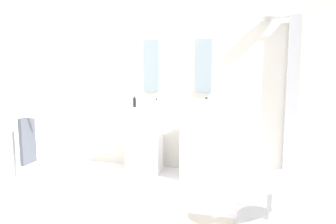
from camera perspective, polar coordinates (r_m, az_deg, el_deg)
ground_plane at (r=3.32m, az=-5.23°, el=-18.07°), size 4.80×3.60×0.04m
rear_partition at (r=4.57m, az=1.77°, el=6.28°), size 4.80×0.10×2.60m
pedestal_sink_left at (r=4.39m, az=-4.13°, el=-4.62°), size 0.48×0.48×0.99m
pedestal_sink_right at (r=4.21m, az=5.32°, el=-5.18°), size 0.48×0.48×0.99m
vanity_mirror_left at (r=4.59m, az=-2.89°, el=8.05°), size 0.22×0.03×0.71m
vanity_mirror_right at (r=4.42m, az=6.21°, el=8.02°), size 0.22×0.03×0.71m
shower_column at (r=4.35m, az=20.54°, el=2.79°), size 0.49×0.24×2.05m
lounge_chair at (r=3.14m, az=17.32°, el=-12.59°), size 1.09×1.09×0.65m
towel_rack at (r=3.82m, az=-23.58°, el=-4.89°), size 0.37×0.22×0.95m
soap_bottle_white at (r=4.37m, az=-2.00°, el=1.49°), size 0.04×0.04×0.12m
soap_bottle_clear at (r=4.26m, az=6.71°, el=1.45°), size 0.06×0.06×0.15m
soap_bottle_black at (r=4.43m, az=-5.85°, el=1.67°), size 0.04×0.04×0.14m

